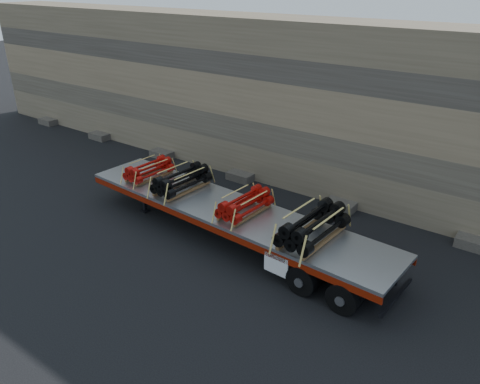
{
  "coord_description": "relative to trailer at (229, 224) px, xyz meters",
  "views": [
    {
      "loc": [
        8.63,
        -11.27,
        8.61
      ],
      "look_at": [
        -0.3,
        0.97,
        1.54
      ],
      "focal_mm": 35.0,
      "sensor_mm": 36.0,
      "label": 1
    }
  ],
  "objects": [
    {
      "name": "bundle_rear",
      "position": [
        3.34,
        -0.2,
        1.06
      ],
      "size": [
        1.39,
        2.56,
        0.88
      ],
      "primitive_type": null,
      "rotation": [
        0.0,
        0.0,
        -0.06
      ],
      "color": "black",
      "rests_on": "trailer"
    },
    {
      "name": "bundle_front",
      "position": [
        -4.18,
        0.24,
        0.95
      ],
      "size": [
        1.04,
        1.93,
        0.66
      ],
      "primitive_type": null,
      "rotation": [
        0.0,
        0.0,
        -0.06
      ],
      "color": "#A60E08",
      "rests_on": "trailer"
    },
    {
      "name": "bundle_midrear",
      "position": [
        0.7,
        -0.04,
        0.97
      ],
      "size": [
        1.11,
        2.05,
        0.71
      ],
      "primitive_type": null,
      "rotation": [
        0.0,
        0.0,
        -0.06
      ],
      "color": "#A60E08",
      "rests_on": "trailer"
    },
    {
      "name": "rock_wall",
      "position": [
        0.21,
        6.29,
        2.88
      ],
      "size": [
        44.0,
        3.0,
        7.0
      ],
      "primitive_type": "cube",
      "color": "#7A6B54",
      "rests_on": "ground"
    },
    {
      "name": "trailer",
      "position": [
        0.0,
        0.0,
        0.0
      ],
      "size": [
        12.49,
        3.1,
        1.24
      ],
      "primitive_type": null,
      "rotation": [
        0.0,
        0.0,
        -0.06
      ],
      "color": "#B4B7BD",
      "rests_on": "ground"
    },
    {
      "name": "bundle_midfront",
      "position": [
        -2.32,
        0.14,
        1.01
      ],
      "size": [
        1.22,
        2.25,
        0.78
      ],
      "primitive_type": null,
      "rotation": [
        0.0,
        0.0,
        -0.06
      ],
      "color": "black",
      "rests_on": "trailer"
    },
    {
      "name": "ground",
      "position": [
        0.21,
        -0.21,
        -0.62
      ],
      "size": [
        120.0,
        120.0,
        0.0
      ],
      "primitive_type": "plane",
      "color": "black",
      "rests_on": "ground"
    }
  ]
}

